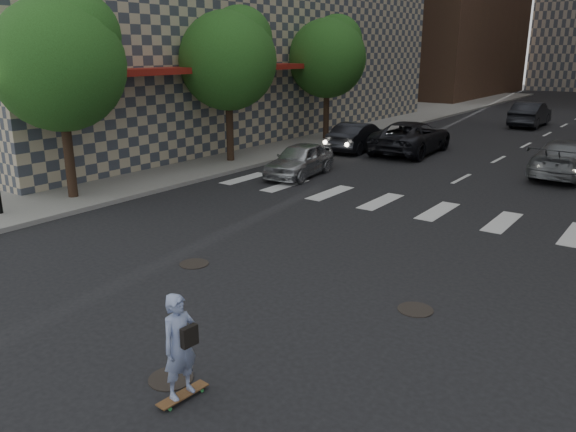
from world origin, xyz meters
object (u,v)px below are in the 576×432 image
object	(u,v)px
traffic_car_b	(569,158)
traffic_car_e	(530,114)
tree_b	(231,56)
tree_a	(63,59)
skateboarder	(180,346)
traffic_car_c	(411,137)
silver_sedan	(300,160)
tree_c	(329,55)
traffic_car_a	(358,136)

from	to	relation	value
traffic_car_b	traffic_car_e	size ratio (longest dim) A/B	1.04
tree_b	traffic_car_b	xyz separation A→B (m)	(12.74, 5.77, -3.91)
tree_a	skateboarder	world-z (taller)	tree_a
skateboarder	traffic_car_c	xyz separation A→B (m)	(-5.80, 20.98, -0.10)
tree_a	traffic_car_b	world-z (taller)	tree_a
skateboarder	silver_sedan	distance (m)	15.26
skateboarder	traffic_car_b	distance (m)	19.72
tree_c	traffic_car_c	size ratio (longest dim) A/B	1.18
tree_a	traffic_car_e	world-z (taller)	tree_a
traffic_car_a	traffic_car_e	distance (m)	15.43
tree_b	skateboarder	bearing A→B (deg)	-51.14
skateboarder	tree_c	bearing A→B (deg)	121.80
tree_c	traffic_car_a	bearing A→B (deg)	-31.71
tree_a	tree_b	xyz separation A→B (m)	(0.00, 8.00, 0.00)
silver_sedan	traffic_car_e	bearing A→B (deg)	72.91
silver_sedan	traffic_car_b	bearing A→B (deg)	28.14
traffic_car_c	tree_b	bearing A→B (deg)	50.01
silver_sedan	traffic_car_c	xyz separation A→B (m)	(1.44, 7.55, 0.12)
tree_c	traffic_car_a	size ratio (longest dim) A/B	1.53
silver_sedan	traffic_car_a	distance (m)	6.71
traffic_car_e	tree_b	bearing A→B (deg)	69.45
tree_c	traffic_car_b	xyz separation A→B (m)	(12.74, -2.23, -3.91)
traffic_car_b	traffic_car_e	world-z (taller)	traffic_car_e
traffic_car_a	silver_sedan	bearing A→B (deg)	95.02
tree_a	tree_b	world-z (taller)	same
traffic_car_a	traffic_car_b	bearing A→B (deg)	174.08
traffic_car_a	traffic_car_c	size ratio (longest dim) A/B	0.77
tree_c	silver_sedan	world-z (taller)	tree_c
silver_sedan	traffic_car_a	size ratio (longest dim) A/B	0.90
tree_c	traffic_car_e	distance (m)	15.46
skateboarder	tree_a	bearing A→B (deg)	156.96
tree_c	skateboarder	world-z (taller)	tree_c
silver_sedan	traffic_car_c	world-z (taller)	traffic_car_c
tree_a	silver_sedan	world-z (taller)	tree_a
tree_b	traffic_car_e	distance (m)	22.56
traffic_car_a	traffic_car_e	size ratio (longest dim) A/B	0.89
traffic_car_a	traffic_car_b	world-z (taller)	traffic_car_b
tree_a	traffic_car_c	bearing A→B (deg)	70.34
silver_sedan	tree_b	bearing A→B (deg)	166.08
tree_a	traffic_car_a	xyz separation A→B (m)	(2.95, 14.17, -3.94)
traffic_car_a	traffic_car_c	bearing A→B (deg)	-163.03
tree_a	skateboarder	xyz separation A→B (m)	(11.19, -5.89, -3.77)
tree_a	skateboarder	size ratio (longest dim) A/B	3.95
silver_sedan	tree_c	bearing A→B (deg)	107.83
tree_b	tree_a	bearing A→B (deg)	-90.00
tree_a	traffic_car_a	world-z (taller)	tree_a
silver_sedan	traffic_car_b	distance (m)	10.77
traffic_car_e	tree_a	bearing A→B (deg)	74.76
tree_c	traffic_car_c	world-z (taller)	tree_c
silver_sedan	traffic_car_e	world-z (taller)	traffic_car_e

